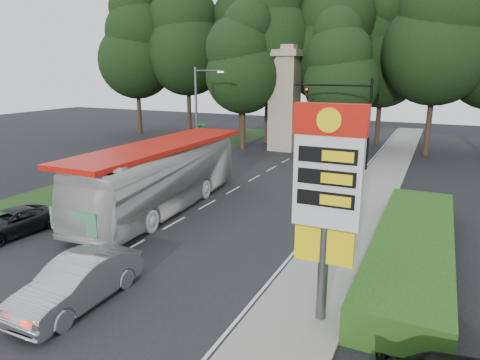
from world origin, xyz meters
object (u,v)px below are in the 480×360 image
at_px(traffic_signal_mast, 352,111).
at_px(transit_bus, 162,177).
at_px(gas_station_pylon, 327,186).
at_px(monument, 285,98).
at_px(streetlight_signs, 198,110).
at_px(sedan_silver, 78,282).
at_px(suv_charcoal, 11,223).

relative_size(traffic_signal_mast, transit_bus, 0.53).
xyz_separation_m(gas_station_pylon, monument, (-11.20, 28.01, 0.66)).
bearing_deg(gas_station_pylon, streetlight_signs, 128.96).
xyz_separation_m(monument, sedan_silver, (3.50, -30.51, -4.28)).
distance_m(monument, suv_charcoal, 27.85).
bearing_deg(monument, sedan_silver, -83.46).
bearing_deg(streetlight_signs, sedan_silver, -69.35).
height_order(gas_station_pylon, suv_charcoal, gas_station_pylon).
bearing_deg(gas_station_pylon, monument, 111.80).
bearing_deg(sedan_silver, monument, 95.57).
xyz_separation_m(traffic_signal_mast, sedan_silver, (-4.18, -24.51, -3.85)).
height_order(gas_station_pylon, monument, monument).
relative_size(streetlight_signs, sedan_silver, 1.61).
bearing_deg(transit_bus, streetlight_signs, 107.10).
distance_m(streetlight_signs, sedan_silver, 24.34).
relative_size(sedan_silver, suv_charcoal, 1.11).
bearing_deg(suv_charcoal, sedan_silver, -18.04).
distance_m(gas_station_pylon, monument, 30.17).
bearing_deg(transit_bus, suv_charcoal, -126.97).
distance_m(gas_station_pylon, sedan_silver, 8.87).
xyz_separation_m(monument, transit_bus, (-0.01, -20.60, -3.22)).
bearing_deg(suv_charcoal, traffic_signal_mast, 66.14).
bearing_deg(traffic_signal_mast, transit_bus, -117.79).
relative_size(monument, transit_bus, 0.74).
distance_m(traffic_signal_mast, sedan_silver, 25.16).
height_order(gas_station_pylon, sedan_silver, gas_station_pylon).
height_order(gas_station_pylon, streetlight_signs, streetlight_signs).
xyz_separation_m(sedan_silver, suv_charcoal, (-7.70, 3.35, -0.20)).
bearing_deg(monument, streetlight_signs, -121.97).
distance_m(streetlight_signs, monument, 9.44).
relative_size(gas_station_pylon, sedan_silver, 1.38).
bearing_deg(suv_charcoal, transit_bus, 62.92).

